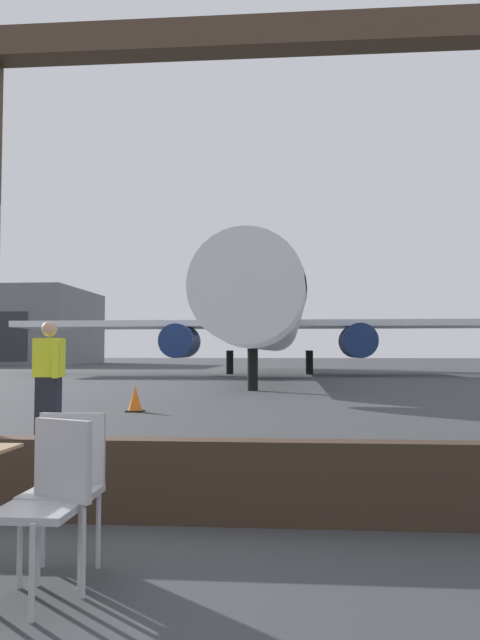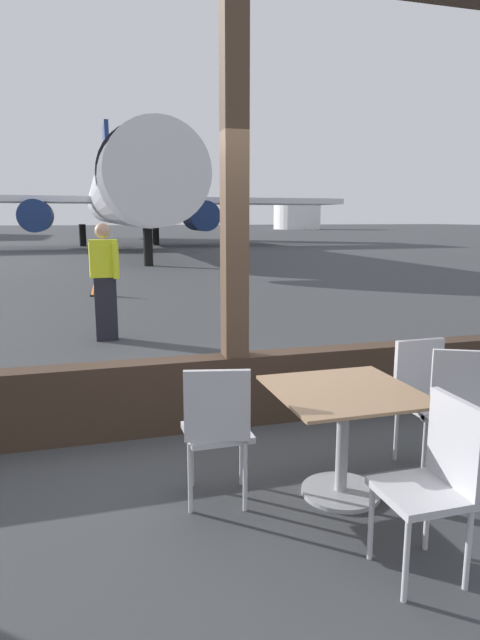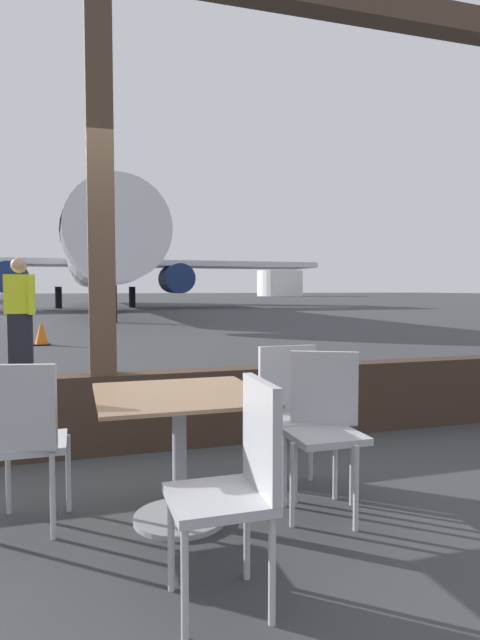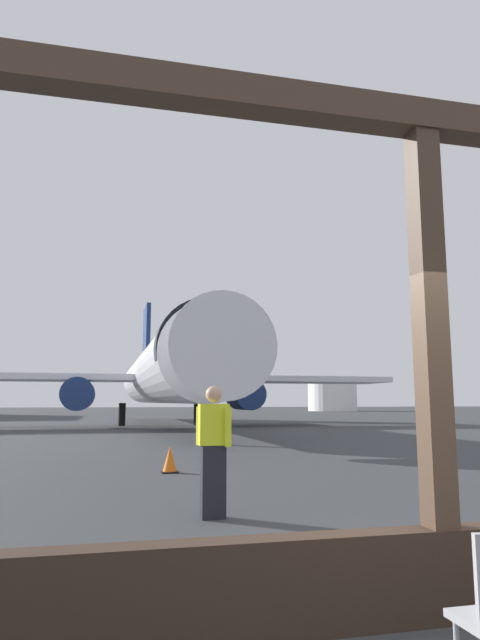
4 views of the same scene
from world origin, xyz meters
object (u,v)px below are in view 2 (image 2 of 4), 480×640
(airplane, at_px, (120,195))
(dining_table, at_px, (343,428))
(cafe_chair_window_right, at_px, (437,473))
(cafe_chair_aisle_right, at_px, (217,424))
(ground_crew_worker, at_px, (105,280))
(cafe_chair_aisle_left, at_px, (426,391))
(fuel_storage_tank, at_px, (297,216))
(traffic_cone, at_px, (97,284))
(cafe_chair_window_left, at_px, (463,408))

(airplane, bearing_deg, dining_table, -91.44)
(cafe_chair_window_right, relative_size, cafe_chair_aisle_right, 1.01)
(dining_table, bearing_deg, ground_crew_worker, 103.95)
(cafe_chair_aisle_left, bearing_deg, fuel_storage_tank, 68.54)
(traffic_cone, bearing_deg, cafe_chair_aisle_right, -87.26)
(cafe_chair_window_right, bearing_deg, airplane, 88.75)
(cafe_chair_aisle_right, bearing_deg, dining_table, -6.79)
(cafe_chair_window_right, bearing_deg, dining_table, 95.75)
(cafe_chair_window_left, distance_m, ground_crew_worker, 5.71)
(cafe_chair_aisle_right, bearing_deg, ground_crew_worker, 95.28)
(cafe_chair_window_left, relative_size, cafe_chair_aisle_right, 1.01)
(cafe_chair_aisle_right, relative_size, traffic_cone, 1.59)
(cafe_chair_aisle_left, bearing_deg, traffic_cone, 101.99)
(cafe_chair_window_left, height_order, traffic_cone, cafe_chair_window_left)
(cafe_chair_aisle_right, height_order, airplane, airplane)
(traffic_cone, bearing_deg, cafe_chair_window_left, -78.22)
(cafe_chair_aisle_left, relative_size, fuel_storage_tank, 0.12)
(dining_table, relative_size, cafe_chair_window_right, 0.97)
(cafe_chair_aisle_left, xyz_separation_m, traffic_cone, (-2.10, 9.86, -0.28))
(cafe_chair_aisle_left, bearing_deg, cafe_chair_aisle_right, -174.17)
(dining_table, xyz_separation_m, cafe_chair_aisle_left, (0.80, 0.26, 0.09))
(cafe_chair_window_left, relative_size, ground_crew_worker, 0.53)
(dining_table, height_order, fuel_storage_tank, fuel_storage_tank)
(dining_table, height_order, cafe_chair_aisle_right, cafe_chair_aisle_right)
(traffic_cone, height_order, fuel_storage_tank, fuel_storage_tank)
(cafe_chair_aisle_right, distance_m, traffic_cone, 10.04)
(cafe_chair_aisle_left, distance_m, traffic_cone, 10.09)
(cafe_chair_window_right, height_order, cafe_chair_aisle_right, cafe_chair_window_right)
(ground_crew_worker, bearing_deg, dining_table, -76.05)
(cafe_chair_aisle_left, height_order, airplane, airplane)
(cafe_chair_aisle_left, relative_size, cafe_chair_aisle_right, 1.01)
(cafe_chair_aisle_right, bearing_deg, airplane, 87.10)
(airplane, bearing_deg, cafe_chair_aisle_left, -90.02)
(cafe_chair_aisle_left, height_order, cafe_chair_aisle_right, cafe_chair_aisle_left)
(cafe_chair_window_right, distance_m, cafe_chair_aisle_left, 1.32)
(traffic_cone, xyz_separation_m, fuel_storage_tank, (34.80, 73.33, 1.93))
(cafe_chair_window_right, relative_size, airplane, 0.03)
(cafe_chair_aisle_right, bearing_deg, traffic_cone, 92.74)
(cafe_chair_aisle_right, xyz_separation_m, ground_crew_worker, (-0.47, 5.08, 0.36))
(dining_table, bearing_deg, cafe_chair_aisle_left, 18.20)
(cafe_chair_aisle_left, xyz_separation_m, ground_crew_worker, (-2.09, 4.92, 0.35))
(cafe_chair_aisle_left, distance_m, cafe_chair_aisle_right, 1.62)
(cafe_chair_window_right, bearing_deg, cafe_chair_window_left, 44.90)
(cafe_chair_window_left, distance_m, cafe_chair_window_right, 1.06)
(airplane, relative_size, ground_crew_worker, 20.73)
(cafe_chair_window_left, xyz_separation_m, cafe_chair_aisle_left, (-0.04, 0.37, 0.00))
(cafe_chair_window_left, bearing_deg, cafe_chair_aisle_left, 95.94)
(ground_crew_worker, height_order, fuel_storage_tank, fuel_storage_tank)
(dining_table, xyz_separation_m, cafe_chair_aisle_right, (-0.82, 0.10, 0.08))
(cafe_chair_window_left, distance_m, traffic_cone, 10.45)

